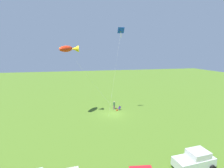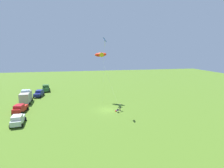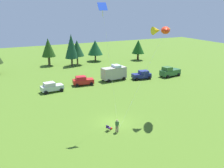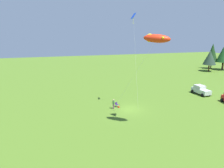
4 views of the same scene
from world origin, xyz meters
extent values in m
plane|color=#476A1F|center=(0.00, 0.00, 0.00)|extent=(160.00, 160.00, 0.00)
cylinder|color=#58314A|center=(-1.11, -2.70, 0.42)|extent=(0.14, 0.14, 0.85)
cylinder|color=#58314A|center=(-0.93, -2.82, 0.42)|extent=(0.14, 0.14, 0.85)
cylinder|color=#385F36|center=(-1.02, -2.76, 1.16)|extent=(0.47, 0.47, 0.62)
sphere|color=tan|center=(-1.02, -2.76, 1.62)|extent=(0.24, 0.24, 0.24)
cylinder|color=#385F36|center=(-1.15, -2.60, 1.19)|extent=(0.14, 0.14, 0.55)
cylinder|color=#385F36|center=(-0.82, -2.82, 1.19)|extent=(0.15, 0.15, 0.55)
cube|color=#30175E|center=(-1.84, -1.91, 0.42)|extent=(0.64, 0.64, 0.04)
cube|color=#30175E|center=(-2.04, -2.01, 0.62)|extent=(0.25, 0.45, 0.40)
cylinder|color=#A5A8AD|center=(-1.75, -1.63, 0.21)|extent=(0.03, 0.03, 0.42)
cylinder|color=#A5A8AD|center=(-1.56, -2.01, 0.21)|extent=(0.03, 0.03, 0.42)
cylinder|color=#A5A8AD|center=(-2.12, -1.82, 0.21)|extent=(0.03, 0.03, 0.42)
cylinder|color=#A5A8AD|center=(-1.93, -2.20, 0.21)|extent=(0.03, 0.03, 0.42)
cube|color=#B31F0B|center=(-1.38, -1.73, 0.11)|extent=(0.38, 0.33, 0.22)
cube|color=#B7C3BB|center=(-4.54, 17.55, 0.79)|extent=(4.33, 2.14, 0.90)
cube|color=#BABAB7|center=(-5.05, 17.51, 1.56)|extent=(2.13, 1.82, 0.65)
cylinder|color=black|center=(-5.97, 16.44, 0.34)|extent=(0.70, 0.28, 0.68)
cylinder|color=black|center=(-6.13, 18.42, 0.34)|extent=(0.70, 0.28, 0.68)
cylinder|color=black|center=(-2.96, 16.69, 0.34)|extent=(0.70, 0.28, 0.68)
cylinder|color=black|center=(-3.12, 18.67, 0.34)|extent=(0.70, 0.28, 0.68)
cube|color=red|center=(2.31, 19.12, 0.79)|extent=(4.41, 2.37, 0.90)
cube|color=red|center=(1.81, 19.19, 1.56)|extent=(2.21, 1.92, 0.65)
cylinder|color=black|center=(0.68, 18.35, 0.34)|extent=(0.70, 0.31, 0.68)
cylinder|color=black|center=(0.95, 20.31, 0.34)|extent=(0.70, 0.31, 0.68)
cylinder|color=black|center=(3.67, 17.93, 0.34)|extent=(0.70, 0.31, 0.68)
cylinder|color=black|center=(3.95, 19.89, 0.34)|extent=(0.70, 0.31, 0.68)
cube|color=#A5A093|center=(9.70, 19.86, 1.59)|extent=(5.56, 2.62, 2.50)
cube|color=silver|center=(10.35, 19.91, 3.09)|extent=(1.55, 2.13, 0.50)
cylinder|color=black|center=(11.55, 21.20, 0.34)|extent=(0.70, 0.27, 0.68)
cylinder|color=black|center=(11.73, 18.82, 0.34)|extent=(0.70, 0.27, 0.68)
cylinder|color=black|center=(7.67, 20.89, 0.34)|extent=(0.70, 0.27, 0.68)
cylinder|color=black|center=(7.86, 18.52, 0.34)|extent=(0.70, 0.27, 0.68)
cube|color=navy|center=(15.64, 17.88, 0.79)|extent=(4.40, 2.32, 0.90)
cube|color=navy|center=(16.14, 17.82, 1.56)|extent=(2.20, 1.90, 0.65)
cylinder|color=black|center=(17.27, 18.67, 0.34)|extent=(0.70, 0.31, 0.68)
cylinder|color=black|center=(17.01, 16.71, 0.34)|extent=(0.70, 0.31, 0.68)
cylinder|color=black|center=(14.27, 19.06, 0.34)|extent=(0.70, 0.31, 0.68)
cylinder|color=black|center=(14.02, 17.09, 0.34)|extent=(0.70, 0.31, 0.68)
cube|color=#2E5F34|center=(22.92, 17.03, 0.94)|extent=(5.21, 2.62, 1.20)
cube|color=#315E2A|center=(21.93, 16.90, 1.94)|extent=(2.02, 2.05, 0.80)
cylinder|color=black|center=(21.28, 15.72, 0.34)|extent=(0.70, 0.31, 0.68)
cylinder|color=black|center=(21.00, 17.88, 0.34)|extent=(0.70, 0.31, 0.68)
cylinder|color=black|center=(24.85, 16.18, 0.34)|extent=(0.70, 0.31, 0.68)
cylinder|color=black|center=(24.57, 18.34, 0.34)|extent=(0.70, 0.31, 0.68)
cylinder|color=#423C26|center=(0.30, 40.84, 1.26)|extent=(0.63, 0.63, 2.51)
cone|color=#234B15|center=(0.30, 40.84, 4.98)|extent=(3.70, 3.70, 4.94)
cylinder|color=#46422D|center=(5.76, 37.60, 1.08)|extent=(0.52, 0.52, 2.17)
cone|color=#184329|center=(5.76, 37.60, 5.39)|extent=(3.50, 3.50, 6.45)
cylinder|color=#453F20|center=(7.60, 38.42, 1.23)|extent=(0.42, 0.42, 2.46)
cone|color=#174222|center=(7.60, 38.42, 4.64)|extent=(3.87, 3.87, 4.36)
cylinder|color=#463624|center=(14.03, 40.95, 0.97)|extent=(0.41, 0.41, 1.93)
cone|color=#144721|center=(14.03, 40.95, 4.04)|extent=(4.38, 4.38, 4.22)
cylinder|color=#4A3524|center=(26.25, 36.84, 1.01)|extent=(0.60, 0.60, 2.03)
cone|color=#174C15|center=(26.25, 36.84, 4.05)|extent=(3.74, 3.74, 4.05)
ellipsoid|color=red|center=(8.16, 0.32, 12.41)|extent=(2.97, 3.55, 1.24)
cone|color=yellow|center=(6.64, 0.32, 12.41)|extent=(1.19, 1.13, 1.13)
sphere|color=yellow|center=(9.09, 0.67, 12.54)|extent=(0.28, 0.28, 0.28)
cylinder|color=silver|center=(3.62, -1.23, 6.21)|extent=(9.09, 3.12, 12.42)
cylinder|color=#4C3823|center=(-0.92, -2.78, 0.00)|extent=(0.04, 0.04, 0.01)
cube|color=blue|center=(-1.38, 0.68, 15.64)|extent=(1.19, 0.76, 0.96)
cylinder|color=yellow|center=(-1.38, 0.68, 14.95)|extent=(0.04, 0.04, 1.15)
cylinder|color=silver|center=(-0.22, 0.88, 7.82)|extent=(2.34, 0.41, 15.64)
cylinder|color=#4C3823|center=(0.95, 1.08, 0.00)|extent=(0.04, 0.04, 0.01)
camera|label=1|loc=(7.24, 31.50, 11.90)|focal=28.00mm
camera|label=2|loc=(-37.76, 6.45, 13.48)|focal=28.00mm
camera|label=3|loc=(-15.07, -30.16, 15.66)|focal=42.00mm
camera|label=4|loc=(33.61, -12.35, 13.59)|focal=35.00mm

